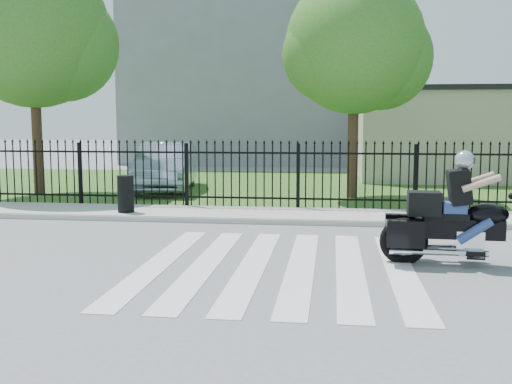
# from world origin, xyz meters

# --- Properties ---
(ground) EXTENTS (120.00, 120.00, 0.00)m
(ground) POSITION_xyz_m (0.00, 0.00, 0.00)
(ground) COLOR slate
(ground) RESTS_ON ground
(crosswalk) EXTENTS (5.00, 5.50, 0.01)m
(crosswalk) POSITION_xyz_m (0.00, 0.00, 0.01)
(crosswalk) COLOR silver
(crosswalk) RESTS_ON ground
(sidewalk) EXTENTS (40.00, 2.00, 0.12)m
(sidewalk) POSITION_xyz_m (0.00, 5.00, 0.06)
(sidewalk) COLOR #ADAAA3
(sidewalk) RESTS_ON ground
(curb) EXTENTS (40.00, 0.12, 0.12)m
(curb) POSITION_xyz_m (0.00, 4.00, 0.06)
(curb) COLOR #ADAAA3
(curb) RESTS_ON ground
(grass_strip) EXTENTS (40.00, 12.00, 0.02)m
(grass_strip) POSITION_xyz_m (0.00, 12.00, 0.01)
(grass_strip) COLOR #2D531C
(grass_strip) RESTS_ON ground
(iron_fence) EXTENTS (26.00, 0.04, 1.80)m
(iron_fence) POSITION_xyz_m (0.00, 6.00, 0.90)
(iron_fence) COLOR black
(iron_fence) RESTS_ON ground
(tree_left) EXTENTS (4.80, 4.80, 7.58)m
(tree_left) POSITION_xyz_m (-8.50, 8.50, 5.17)
(tree_left) COLOR #382316
(tree_left) RESTS_ON ground
(tree_mid) EXTENTS (4.20, 4.20, 6.78)m
(tree_mid) POSITION_xyz_m (1.50, 9.00, 4.67)
(tree_mid) COLOR #382316
(tree_mid) RESTS_ON ground
(building_low) EXTENTS (10.00, 6.00, 3.50)m
(building_low) POSITION_xyz_m (7.00, 16.00, 1.75)
(building_low) COLOR #BAAE9B
(building_low) RESTS_ON ground
(building_low_roof) EXTENTS (10.20, 6.20, 0.20)m
(building_low_roof) POSITION_xyz_m (7.00, 16.00, 3.60)
(building_low_roof) COLOR black
(building_low_roof) RESTS_ON building_low
(building_tall) EXTENTS (15.00, 10.00, 12.00)m
(building_tall) POSITION_xyz_m (-3.00, 26.00, 6.00)
(building_tall) COLOR gray
(building_tall) RESTS_ON ground
(motorcycle_rider) EXTENTS (2.96, 0.95, 1.96)m
(motorcycle_rider) POSITION_xyz_m (3.10, 0.52, 0.80)
(motorcycle_rider) COLOR black
(motorcycle_rider) RESTS_ON ground
(parked_car) EXTENTS (2.43, 5.14, 1.63)m
(parked_car) POSITION_xyz_m (-4.73, 10.07, 0.83)
(parked_car) COLOR #95A5BB
(parked_car) RESTS_ON grass_strip
(litter_bin) EXTENTS (0.49, 0.49, 0.92)m
(litter_bin) POSITION_xyz_m (-4.22, 4.62, 0.58)
(litter_bin) COLOR black
(litter_bin) RESTS_ON sidewalk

